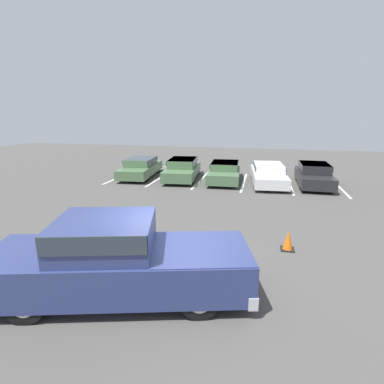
{
  "coord_description": "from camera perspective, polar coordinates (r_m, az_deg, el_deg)",
  "views": [
    {
      "loc": [
        1.96,
        -6.34,
        4.0
      ],
      "look_at": [
        -0.66,
        4.77,
        1.0
      ],
      "focal_mm": 28.0,
      "sensor_mm": 36.0,
      "label": 1
    }
  ],
  "objects": [
    {
      "name": "ground_plane",
      "position": [
        7.75,
        -3.49,
        -16.37
      ],
      "size": [
        60.0,
        60.0,
        0.0
      ],
      "primitive_type": "plane",
      "color": "#4C4947"
    },
    {
      "name": "stall_stripe_a",
      "position": [
        20.36,
        -13.17,
        3.0
      ],
      "size": [
        0.12,
        5.07,
        0.01
      ],
      "primitive_type": "cube",
      "color": "white",
      "rests_on": "ground_plane"
    },
    {
      "name": "stall_stripe_b",
      "position": [
        19.33,
        -6.08,
        2.7
      ],
      "size": [
        0.12,
        5.07,
        0.01
      ],
      "primitive_type": "cube",
      "color": "white",
      "rests_on": "ground_plane"
    },
    {
      "name": "stall_stripe_c",
      "position": [
        18.63,
        1.66,
        2.32
      ],
      "size": [
        0.12,
        5.07,
        0.01
      ],
      "primitive_type": "cube",
      "color": "white",
      "rests_on": "ground_plane"
    },
    {
      "name": "stall_stripe_d",
      "position": [
        18.3,
        9.84,
        1.88
      ],
      "size": [
        0.12,
        5.07,
        0.01
      ],
      "primitive_type": "cube",
      "color": "white",
      "rests_on": "ground_plane"
    },
    {
      "name": "stall_stripe_e",
      "position": [
        18.34,
        18.14,
        1.39
      ],
      "size": [
        0.12,
        5.07,
        0.01
      ],
      "primitive_type": "cube",
      "color": "white",
      "rests_on": "ground_plane"
    },
    {
      "name": "stall_stripe_f",
      "position": [
        18.77,
        26.23,
        0.88
      ],
      "size": [
        0.12,
        5.07,
        0.01
      ],
      "primitive_type": "cube",
      "color": "white",
      "rests_on": "ground_plane"
    },
    {
      "name": "pickup_truck",
      "position": [
        6.92,
        -13.54,
        -12.39
      ],
      "size": [
        6.01,
        3.42,
        1.83
      ],
      "rotation": [
        0.0,
        0.0,
        0.27
      ],
      "color": "navy",
      "rests_on": "ground_plane"
    },
    {
      "name": "parked_sedan_a",
      "position": [
        19.87,
        -9.71,
        4.8
      ],
      "size": [
        2.23,
        4.89,
        1.21
      ],
      "rotation": [
        0.0,
        0.0,
        -1.47
      ],
      "color": "#4C6B47",
      "rests_on": "ground_plane"
    },
    {
      "name": "parked_sedan_b",
      "position": [
        18.91,
        -1.8,
        4.58
      ],
      "size": [
        2.23,
        4.85,
        1.26
      ],
      "rotation": [
        0.0,
        0.0,
        -1.47
      ],
      "color": "#4C6B47",
      "rests_on": "ground_plane"
    },
    {
      "name": "parked_sedan_c",
      "position": [
        18.33,
        6.24,
        4.02
      ],
      "size": [
        2.03,
        4.51,
        1.16
      ],
      "rotation": [
        0.0,
        0.0,
        -1.51
      ],
      "color": "#4C6B47",
      "rests_on": "ground_plane"
    },
    {
      "name": "parked_sedan_d",
      "position": [
        18.1,
        14.32,
        3.5
      ],
      "size": [
        2.21,
        4.93,
        1.16
      ],
      "rotation": [
        0.0,
        0.0,
        -1.48
      ],
      "color": "silver",
      "rests_on": "ground_plane"
    },
    {
      "name": "parked_sedan_e",
      "position": [
        18.41,
        22.2,
        3.21
      ],
      "size": [
        1.74,
        4.3,
        1.27
      ],
      "rotation": [
        0.0,
        0.0,
        -1.58
      ],
      "color": "#232326",
      "rests_on": "ground_plane"
    },
    {
      "name": "traffic_cone",
      "position": [
        9.57,
        17.83,
        -8.85
      ],
      "size": [
        0.4,
        0.4,
        0.62
      ],
      "color": "black",
      "rests_on": "ground_plane"
    },
    {
      "name": "wheel_stop_curb",
      "position": [
        22.48,
        -4.1,
        4.6
      ],
      "size": [
        1.69,
        0.2,
        0.14
      ],
      "primitive_type": "cube",
      "color": "#B7B2A8",
      "rests_on": "ground_plane"
    }
  ]
}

